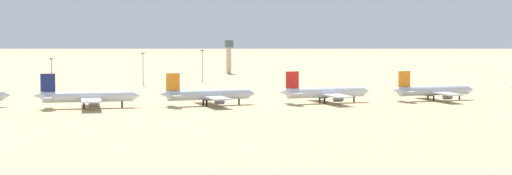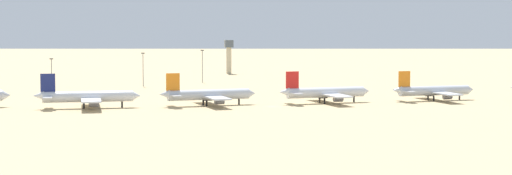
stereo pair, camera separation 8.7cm
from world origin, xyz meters
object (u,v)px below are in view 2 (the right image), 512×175
object	(u,v)px
light_pole_mid	(143,67)
light_pole_east	(202,64)
parked_jet_orange_4	(433,91)
control_tower	(229,53)
light_pole_west	(52,71)
parked_jet_navy_1	(87,97)
parked_jet_orange_2	(208,95)
parked_jet_red_3	(325,93)

from	to	relation	value
light_pole_mid	light_pole_east	size ratio (longest dim) A/B	0.97
parked_jet_orange_4	control_tower	size ratio (longest dim) A/B	1.84
light_pole_east	light_pole_west	bearing A→B (deg)	-163.17
parked_jet_navy_1	light_pole_east	xyz separation A→B (m)	(60.05, 127.17, 5.66)
parked_jet_orange_2	light_pole_mid	distance (m)	107.80
parked_jet_orange_2	parked_jet_red_3	distance (m)	49.03
parked_jet_orange_4	parked_jet_red_3	bearing A→B (deg)	175.10
parked_jet_orange_4	light_pole_east	size ratio (longest dim) A/B	2.19
parked_jet_orange_2	control_tower	size ratio (longest dim) A/B	1.91
parked_jet_navy_1	light_pole_mid	world-z (taller)	light_pole_mid
parked_jet_orange_4	parked_jet_navy_1	bearing A→B (deg)	174.44
light_pole_mid	parked_jet_navy_1	bearing A→B (deg)	-104.14
parked_jet_red_3	light_pole_mid	world-z (taller)	light_pole_mid
parked_jet_orange_4	light_pole_west	bearing A→B (deg)	141.28
parked_jet_orange_4	light_pole_west	xyz separation A→B (m)	(-163.89, 96.76, 4.46)
parked_jet_red_3	light_pole_mid	bearing A→B (deg)	114.84
parked_jet_red_3	light_pole_east	distance (m)	128.83
parked_jet_orange_4	light_pole_east	bearing A→B (deg)	117.07
light_pole_west	light_pole_mid	xyz separation A→B (m)	(45.80, 4.37, 1.21)
parked_jet_orange_2	parked_jet_orange_4	xyz separation A→B (m)	(97.41, 4.53, -0.15)
parked_jet_navy_1	parked_jet_red_3	size ratio (longest dim) A/B	1.02
control_tower	parked_jet_orange_2	bearing A→B (deg)	-100.66
parked_jet_navy_1	parked_jet_orange_2	distance (m)	47.87
control_tower	light_pole_west	bearing A→B (deg)	-136.35
parked_jet_navy_1	light_pole_mid	distance (m)	111.23
light_pole_mid	light_pole_east	bearing A→B (deg)	30.58
parked_jet_orange_2	control_tower	xyz separation A→B (m)	(37.77, 200.74, 8.41)
parked_jet_red_3	light_pole_mid	size ratio (longest dim) A/B	2.35
parked_jet_orange_2	light_pole_east	world-z (taller)	light_pole_east
parked_jet_orange_2	light_pole_east	size ratio (longest dim) A/B	2.27
parked_jet_orange_2	light_pole_west	distance (m)	121.23
control_tower	parked_jet_red_3	bearing A→B (deg)	-86.77
parked_jet_navy_1	control_tower	world-z (taller)	control_tower
parked_jet_red_3	parked_jet_orange_4	xyz separation A→B (m)	(48.42, 2.76, -0.18)
control_tower	light_pole_mid	bearing A→B (deg)	-121.58
parked_jet_navy_1	light_pole_mid	size ratio (longest dim) A/B	2.40
light_pole_mid	parked_jet_red_3	bearing A→B (deg)	-56.15
parked_jet_orange_2	light_pole_west	xyz separation A→B (m)	(-66.48, 101.29, 4.30)
light_pole_mid	parked_jet_orange_2	bearing A→B (deg)	-78.93
parked_jet_red_3	light_pole_west	world-z (taller)	light_pole_west
parked_jet_orange_4	control_tower	distance (m)	205.26
parked_jet_red_3	light_pole_east	world-z (taller)	light_pole_east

